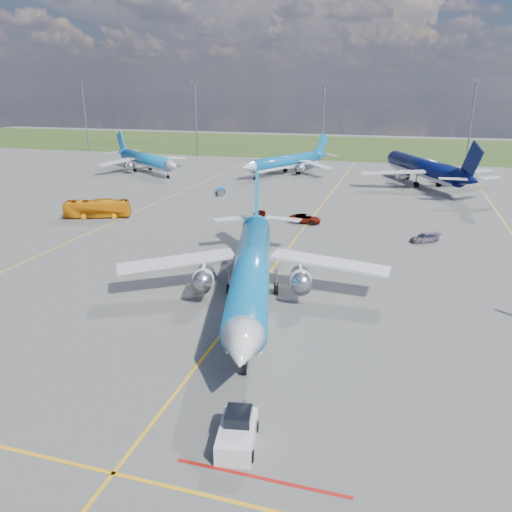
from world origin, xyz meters
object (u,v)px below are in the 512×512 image
(apron_bus, at_px, (97,209))
(service_car_a, at_px, (259,214))
(bg_jet_nnw, at_px, (286,174))
(bg_jet_n, at_px, (421,184))
(service_car_c, at_px, (425,238))
(main_airliner, at_px, (252,303))
(bg_jet_nw, at_px, (147,172))
(pushback_tug, at_px, (238,432))
(baggage_tug_c, at_px, (221,191))
(service_car_b, at_px, (305,219))

(apron_bus, height_order, service_car_a, apron_bus)
(bg_jet_nnw, xyz_separation_m, bg_jet_n, (32.32, -5.31, 0.00))
(service_car_c, bearing_deg, service_car_a, -139.44)
(bg_jet_nnw, bearing_deg, main_airliner, -52.53)
(bg_jet_nw, bearing_deg, pushback_tug, -112.75)
(main_airliner, xyz_separation_m, baggage_tug_c, (-21.96, 50.25, 0.52))
(apron_bus, bearing_deg, service_car_a, -95.97)
(service_car_a, height_order, baggage_tug_c, service_car_a)
(bg_jet_nnw, relative_size, service_car_b, 6.79)
(bg_jet_nw, height_order, service_car_c, bg_jet_nw)
(bg_jet_n, relative_size, pushback_tug, 7.25)
(bg_jet_nw, bearing_deg, bg_jet_nnw, -42.40)
(main_airliner, relative_size, service_car_a, 10.39)
(service_car_c, distance_m, baggage_tug_c, 45.45)
(bg_jet_nw, relative_size, service_car_b, 6.90)
(bg_jet_nnw, bearing_deg, baggage_tug_c, -77.40)
(apron_bus, relative_size, baggage_tug_c, 2.07)
(service_car_b, distance_m, baggage_tug_c, 27.59)
(bg_jet_nw, height_order, service_car_a, bg_jet_nw)
(bg_jet_n, height_order, service_car_a, bg_jet_n)
(apron_bus, relative_size, service_car_c, 2.52)
(bg_jet_nw, xyz_separation_m, bg_jet_n, (67.23, 1.84, 0.00))
(service_car_b, relative_size, baggage_tug_c, 0.98)
(main_airliner, distance_m, service_car_a, 34.35)
(main_airliner, bearing_deg, service_car_c, 42.96)
(apron_bus, xyz_separation_m, baggage_tug_c, (12.72, 24.19, -0.96))
(service_car_a, xyz_separation_m, service_car_c, (25.94, -6.34, -0.03))
(bg_jet_nnw, xyz_separation_m, apron_bus, (-19.67, -52.08, 1.48))
(bg_jet_n, xyz_separation_m, service_car_c, (-0.34, -46.03, 0.61))
(bg_jet_n, height_order, service_car_b, bg_jet_n)
(bg_jet_n, xyz_separation_m, baggage_tug_c, (-39.27, -22.58, 0.52))
(bg_jet_nnw, distance_m, service_car_b, 47.95)
(apron_bus, height_order, service_car_b, apron_bus)
(main_airliner, xyz_separation_m, apron_bus, (-34.68, 26.07, 1.48))
(pushback_tug, height_order, baggage_tug_c, pushback_tug)
(apron_bus, distance_m, service_car_c, 51.66)
(bg_jet_nnw, relative_size, apron_bus, 3.21)
(service_car_a, relative_size, service_car_c, 0.90)
(service_car_a, bearing_deg, main_airliner, -72.59)
(service_car_c, bearing_deg, service_car_b, -142.67)
(pushback_tug, bearing_deg, service_car_c, 65.46)
(bg_jet_n, bearing_deg, service_car_a, 30.71)
(main_airliner, height_order, service_car_a, main_airliner)
(pushback_tug, height_order, service_car_b, pushback_tug)
(bg_jet_nw, height_order, pushback_tug, bg_jet_nw)
(pushback_tug, height_order, service_car_a, pushback_tug)
(pushback_tug, xyz_separation_m, service_car_c, (11.69, 46.87, -0.17))
(bg_jet_nw, relative_size, baggage_tug_c, 6.74)
(bg_jet_nw, bearing_deg, service_car_b, -92.33)
(bg_jet_n, relative_size, apron_bus, 3.95)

